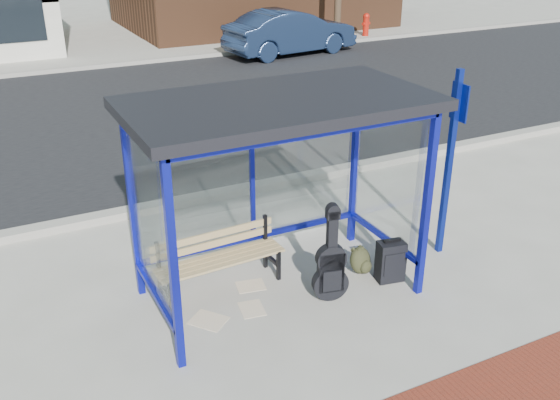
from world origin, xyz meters
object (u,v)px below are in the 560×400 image
guitar_bag (331,267)px  suitcase (391,261)px  parked_car (290,32)px  fire_hydrant (366,24)px  backpack (361,261)px  bench (218,256)px

guitar_bag → suitcase: 0.89m
parked_car → fire_hydrant: parked_car is taller
suitcase → fire_hydrant: fire_hydrant is taller
parked_car → backpack: bearing=149.2°
backpack → fire_hydrant: size_ratio=0.43×
guitar_bag → backpack: (0.65, 0.33, -0.26)m
guitar_bag → parked_car: size_ratio=0.27×
suitcase → parked_car: size_ratio=0.14×
bench → guitar_bag: bearing=-41.1°
suitcase → fire_hydrant: 17.06m
bench → backpack: bench is taller
bench → guitar_bag: size_ratio=1.38×
bench → backpack: size_ratio=4.56×
backpack → parked_car: 13.51m
bench → suitcase: (1.95, -0.83, -0.16)m
bench → suitcase: bearing=-26.0°
parked_car → guitar_bag: bearing=147.2°
guitar_bag → suitcase: (0.88, 0.01, -0.16)m
backpack → fire_hydrant: 16.92m
guitar_bag → backpack: size_ratio=3.31×
backpack → fire_hydrant: (9.47, 14.02, 0.28)m
suitcase → parked_car: parked_car is taller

